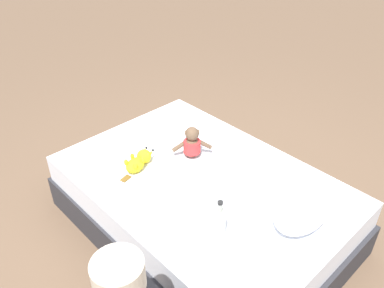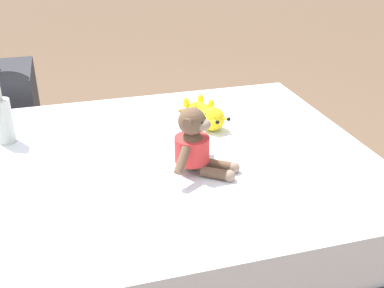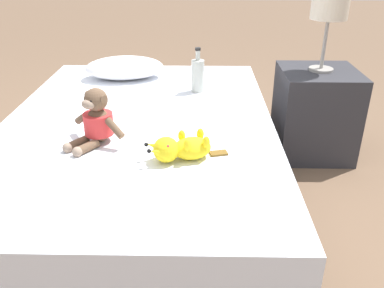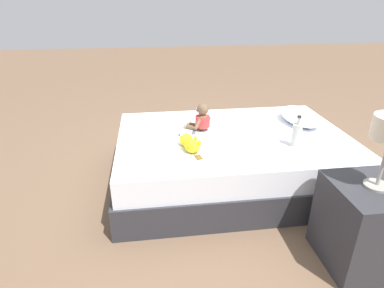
{
  "view_description": "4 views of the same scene",
  "coord_description": "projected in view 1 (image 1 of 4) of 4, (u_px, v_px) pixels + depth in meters",
  "views": [
    {
      "loc": [
        1.45,
        1.42,
        2.11
      ],
      "look_at": [
        -0.13,
        -0.23,
        0.55
      ],
      "focal_mm": 37.12,
      "sensor_mm": 36.0,
      "label": 1
    },
    {
      "loc": [
        -1.49,
        0.15,
        1.26
      ],
      "look_at": [
        -0.13,
        -0.23,
        0.55
      ],
      "focal_mm": 42.97,
      "sensor_mm": 36.0,
      "label": 2
    },
    {
      "loc": [
        0.29,
        -1.78,
        1.21
      ],
      "look_at": [
        0.26,
        -0.38,
        0.51
      ],
      "focal_mm": 38.2,
      "sensor_mm": 36.0,
      "label": 3
    },
    {
      "loc": [
        2.36,
        -0.66,
        1.5
      ],
      "look_at": [
        0.26,
        -0.38,
        0.51
      ],
      "focal_mm": 30.06,
      "sensor_mm": 36.0,
      "label": 4
    }
  ],
  "objects": [
    {
      "name": "bed",
      "position": [
        202.0,
        204.0,
        2.74
      ],
      "size": [
        1.31,
        1.92,
        0.45
      ],
      "color": "#2D2D33",
      "rests_on": "ground_plane"
    },
    {
      "name": "ground_plane",
      "position": [
        201.0,
        227.0,
        2.87
      ],
      "size": [
        16.0,
        16.0,
        0.0
      ],
      "primitive_type": "plane",
      "color": "brown"
    },
    {
      "name": "glass_bottle",
      "position": [
        219.0,
        222.0,
        2.15
      ],
      "size": [
        0.07,
        0.07,
        0.25
      ],
      "color": "#B7BCB2",
      "rests_on": "bed"
    },
    {
      "name": "plush_yellow_creature",
      "position": [
        139.0,
        161.0,
        2.69
      ],
      "size": [
        0.33,
        0.17,
        0.1
      ],
      "color": "yellow",
      "rests_on": "bed"
    },
    {
      "name": "plush_monkey",
      "position": [
        192.0,
        144.0,
        2.78
      ],
      "size": [
        0.25,
        0.25,
        0.24
      ],
      "color": "brown",
      "rests_on": "bed"
    },
    {
      "name": "bedside_lamp",
      "position": [
        119.0,
        278.0,
        1.48
      ],
      "size": [
        0.2,
        0.2,
        0.41
      ],
      "color": "gray",
      "rests_on": "nightstand"
    },
    {
      "name": "pillow",
      "position": [
        303.0,
        209.0,
        2.28
      ],
      "size": [
        0.51,
        0.34,
        0.13
      ],
      "color": "white",
      "rests_on": "bed"
    }
  ]
}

